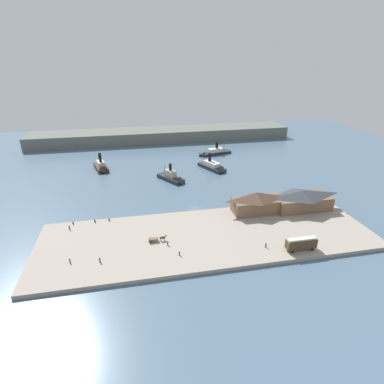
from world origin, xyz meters
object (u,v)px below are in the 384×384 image
pedestrian_at_waters_edge (100,260)px  mooring_post_west (109,220)px  mooring_post_east (95,221)px  ferry_outer_harbor (214,167)px  ferry_shed_west_terminal (256,202)px  street_tram (301,243)px  pedestrian_near_west_shed (179,253)px  pedestrian_walking_west (168,243)px  pedestrian_by_tram (70,261)px  ferry_near_quay (173,178)px  horse_cart (157,239)px  ferry_approaching_west (102,167)px  ferry_shed_east_terminal (302,199)px  ferry_departing_north (212,153)px  mooring_post_center_east (73,223)px  pedestrian_standing_center (69,227)px  pedestrian_near_cart (266,245)px

pedestrian_at_waters_edge → mooring_post_west: (1.60, 24.60, -0.31)m
mooring_post_east → ferry_outer_harbor: bearing=39.9°
ferry_shed_west_terminal → mooring_post_west: ferry_shed_west_terminal is taller
street_tram → pedestrian_near_west_shed: street_tram is taller
pedestrian_walking_west → ferry_outer_harbor: ferry_outer_harbor is taller
pedestrian_walking_west → pedestrian_near_west_shed: (2.75, -6.03, -0.06)m
street_tram → pedestrian_by_tram: street_tram is taller
pedestrian_at_waters_edge → ferry_near_quay: ferry_near_quay is taller
street_tram → mooring_post_east: 70.12m
horse_cart → mooring_post_west: bearing=132.5°
ferry_approaching_west → mooring_post_east: bearing=-88.8°
street_tram → mooring_post_east: street_tram is taller
street_tram → mooring_post_west: (-58.19, 30.46, -1.97)m
ferry_shed_east_terminal → pedestrian_at_waters_edge: 77.12m
ferry_near_quay → ferry_departing_north: size_ratio=0.75×
street_tram → ferry_near_quay: size_ratio=0.56×
street_tram → ferry_near_quay: ferry_near_quay is taller
horse_cart → mooring_post_east: size_ratio=6.61×
ferry_approaching_west → ferry_departing_north: bearing=13.1°
mooring_post_center_east → street_tram: bearing=-23.4°
pedestrian_near_west_shed → ferry_departing_north: (36.71, 100.24, -0.53)m
pedestrian_at_waters_edge → street_tram: bearing=-5.6°
ferry_outer_harbor → ferry_shed_west_terminal: bearing=-87.7°
mooring_post_center_east → mooring_post_west: same height
ferry_shed_west_terminal → ferry_shed_east_terminal: (18.48, -0.56, -0.33)m
pedestrian_walking_west → ferry_shed_east_terminal: bearing=15.7°
ferry_shed_west_terminal → ferry_near_quay: bearing=122.6°
ferry_shed_west_terminal → mooring_post_east: (-59.31, 4.08, -3.65)m
pedestrian_by_tram → mooring_post_east: 23.66m
pedestrian_standing_center → pedestrian_near_west_shed: 41.06m
street_tram → horse_cart: (-42.65, 13.51, -1.50)m
mooring_post_east → mooring_post_west: bearing=0.2°
pedestrian_walking_west → pedestrian_at_waters_edge: bearing=-166.9°
horse_cart → pedestrian_standing_center: size_ratio=3.60×
pedestrian_by_tram → mooring_post_west: 25.21m
ferry_shed_east_terminal → pedestrian_standing_center: bearing=179.3°
mooring_post_east → ferry_near_quay: 49.42m
mooring_post_east → ferry_approaching_west: (-1.26, 59.33, -0.05)m
pedestrian_standing_center → mooring_post_west: pedestrian_standing_center is taller
street_tram → pedestrian_walking_west: bearing=165.0°
ferry_shed_east_terminal → pedestrian_near_west_shed: ferry_shed_east_terminal is taller
mooring_post_center_east → ferry_departing_north: ferry_departing_north is taller
pedestrian_near_cart → mooring_post_center_east: pedestrian_near_cart is taller
pedestrian_near_cart → pedestrian_at_waters_edge: 50.00m
ferry_shed_west_terminal → ferry_approaching_west: 87.76m
mooring_post_east → ferry_departing_north: (63.05, 74.34, -0.30)m
ferry_shed_west_terminal → ferry_departing_north: bearing=87.3°
horse_cart → mooring_post_center_east: horse_cart is taller
ferry_shed_west_terminal → ferry_outer_harbor: 52.06m
ferry_shed_east_terminal → mooring_post_west: size_ratio=24.13×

